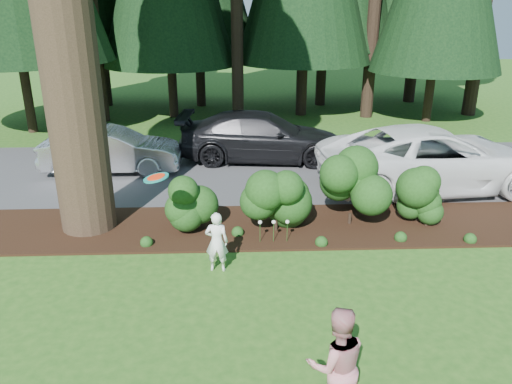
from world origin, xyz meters
TOP-DOWN VIEW (x-y plane):
  - ground at (0.00, 0.00)m, footprint 80.00×80.00m
  - mulch_bed at (0.00, 3.25)m, footprint 16.00×2.50m
  - driveway at (0.00, 7.50)m, footprint 22.00×6.00m
  - shrub_row at (0.77, 3.14)m, footprint 6.53×1.60m
  - lily_cluster at (-0.30, 2.40)m, footprint 0.69×0.09m
  - car_silver_wagon at (-4.97, 7.54)m, footprint 4.25×1.52m
  - car_white_suv at (4.41, 5.68)m, footprint 6.66×3.64m
  - car_dark_suv at (-0.25, 8.66)m, footprint 5.66×2.67m
  - child at (-1.51, 1.28)m, footprint 0.48×0.33m
  - adult at (0.12, -2.55)m, footprint 0.82×0.66m
  - frisbee at (-2.64, 1.55)m, footprint 0.50×0.50m

SIDE VIEW (x-z plane):
  - ground at x=0.00m, z-range 0.00..0.00m
  - driveway at x=0.00m, z-range 0.00..0.03m
  - mulch_bed at x=0.00m, z-range 0.00..0.05m
  - lily_cluster at x=-0.30m, z-range 0.21..0.78m
  - child at x=-1.51m, z-range 0.00..1.25m
  - car_silver_wagon at x=-4.97m, z-range 0.03..1.42m
  - adult at x=0.12m, z-range 0.00..1.60m
  - shrub_row at x=0.77m, z-range 0.00..1.61m
  - car_dark_suv at x=-0.25m, z-range 0.03..1.63m
  - car_white_suv at x=4.41m, z-range 0.03..1.80m
  - frisbee at x=-2.64m, z-range 1.82..1.95m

